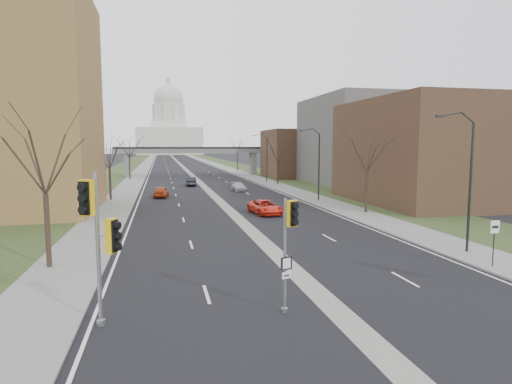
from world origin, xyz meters
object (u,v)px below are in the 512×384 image
object	(u,v)px
speed_limit_sign	(494,235)
car_right_near	(265,207)
signal_pole_left	(99,227)
signal_pole_median	(289,235)
car_left_near	(161,192)
car_right_mid	(239,187)
car_left_far	(191,181)

from	to	relation	value
speed_limit_sign	car_right_near	size ratio (longest dim) A/B	0.51
signal_pole_left	car_right_near	world-z (taller)	signal_pole_left
signal_pole_median	speed_limit_sign	world-z (taller)	signal_pole_median
car_left_near	car_right_mid	size ratio (longest dim) A/B	1.01
signal_pole_median	car_left_far	world-z (taller)	signal_pole_median
signal_pole_median	car_left_near	size ratio (longest dim) A/B	1.10
car_left_far	car_right_near	world-z (taller)	car_left_far
signal_pole_left	car_left_near	distance (m)	41.03
signal_pole_left	car_left_near	bearing A→B (deg)	111.52
car_right_near	signal_pole_left	bearing A→B (deg)	-124.01
signal_pole_left	car_left_far	xyz separation A→B (m)	(7.13, 56.16, -3.07)
car_right_near	speed_limit_sign	bearing A→B (deg)	-77.33
signal_pole_median	car_left_near	xyz separation A→B (m)	(-4.90, 41.09, -2.53)
car_left_near	car_right_near	size ratio (longest dim) A/B	0.85
car_left_near	car_right_mid	world-z (taller)	car_left_near
car_left_far	car_left_near	bearing A→B (deg)	73.64
speed_limit_sign	car_left_near	xyz separation A→B (m)	(-17.75, 37.35, -1.16)
car_left_near	car_right_mid	distance (m)	12.57
signal_pole_median	car_right_mid	world-z (taller)	signal_pole_median
car_right_mid	signal_pole_median	bearing A→B (deg)	-100.69
car_right_near	car_left_near	bearing A→B (deg)	113.90
signal_pole_median	signal_pole_left	bearing A→B (deg)	158.52
car_left_far	signal_pole_median	bearing A→B (deg)	91.45
car_right_near	car_right_mid	distance (m)	21.90
car_right_near	car_right_mid	bearing A→B (deg)	79.06
signal_pole_left	speed_limit_sign	size ratio (longest dim) A/B	2.27
speed_limit_sign	car_right_near	bearing A→B (deg)	110.53
signal_pole_median	speed_limit_sign	distance (m)	13.45
car_left_near	car_left_far	xyz separation A→B (m)	(4.93, 15.31, 0.01)
car_left_near	car_right_mid	xyz separation A→B (m)	(11.29, 5.52, -0.11)
car_left_far	signal_pole_left	bearing A→B (deg)	84.26
signal_pole_left	speed_limit_sign	distance (m)	20.34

